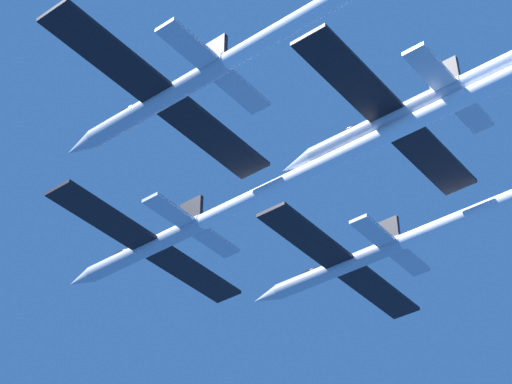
# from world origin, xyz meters

# --- Properties ---
(jet_lead) EXTENTS (15.65, 35.78, 2.59)m
(jet_lead) POSITION_xyz_m (-0.63, -8.47, -0.53)
(jet_lead) COLOR #B2BAC6
(jet_left_wing) EXTENTS (15.65, 36.04, 2.59)m
(jet_left_wing) POSITION_xyz_m (-9.52, -17.88, 0.32)
(jet_left_wing) COLOR #B2BAC6
(jet_right_wing) EXTENTS (15.65, 36.43, 2.59)m
(jet_right_wing) POSITION_xyz_m (8.48, -17.27, -0.73)
(jet_right_wing) COLOR #B2BAC6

